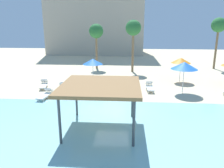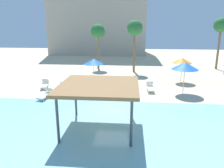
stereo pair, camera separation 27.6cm
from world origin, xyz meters
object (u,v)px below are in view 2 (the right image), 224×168
object	(u,v)px
lounge_chair_5	(45,84)
lounge_chair_6	(46,94)
lounge_chair_2	(150,87)
palm_tree_0	(98,32)
palm_tree_1	(221,26)
beach_umbrella_blue_1	(94,62)
lounge_chair_0	(64,87)
palm_tree_2	(135,29)
beach_umbrella_blue_4	(185,66)
beach_umbrella_orange_2	(182,61)
lounge_chair_3	(107,84)
shade_pavilion	(99,87)

from	to	relation	value
lounge_chair_5	lounge_chair_6	world-z (taller)	same
lounge_chair_2	palm_tree_0	bearing A→B (deg)	-150.29
palm_tree_1	beach_umbrella_blue_1	bearing A→B (deg)	-150.00
lounge_chair_0	palm_tree_2	distance (m)	12.10
beach_umbrella_blue_4	palm_tree_1	size ratio (longest dim) A/B	0.41
palm_tree_2	palm_tree_1	bearing A→B (deg)	13.95
lounge_chair_5	palm_tree_1	size ratio (longest dim) A/B	0.30
beach_umbrella_blue_4	beach_umbrella_orange_2	bearing A→B (deg)	80.94
beach_umbrella_blue_4	palm_tree_0	xyz separation A→B (m)	(-9.08, 10.76, 2.41)
beach_umbrella_orange_2	palm_tree_1	distance (m)	10.33
lounge_chair_3	palm_tree_2	world-z (taller)	palm_tree_2
beach_umbrella_orange_2	lounge_chair_0	distance (m)	12.17
lounge_chair_5	shade_pavilion	bearing A→B (deg)	24.78
lounge_chair_2	palm_tree_2	bearing A→B (deg)	-172.11
lounge_chair_0	palm_tree_2	xyz separation A→B (m)	(6.36, 9.03, 4.95)
shade_pavilion	lounge_chair_5	world-z (taller)	shade_pavilion
beach_umbrella_blue_1	lounge_chair_6	size ratio (longest dim) A/B	1.29
lounge_chair_6	lounge_chair_0	bearing A→B (deg)	163.57
beach_umbrella_blue_1	lounge_chair_3	distance (m)	2.85
beach_umbrella_orange_2	palm_tree_1	xyz separation A→B (m)	(6.23, 7.54, 3.33)
shade_pavilion	lounge_chair_3	size ratio (longest dim) A/B	2.29
lounge_chair_3	lounge_chair_5	distance (m)	5.97
beach_umbrella_blue_4	lounge_chair_6	xyz separation A→B (m)	(-11.49, -2.27, -2.11)
beach_umbrella_orange_2	palm_tree_2	xyz separation A→B (m)	(-4.88, 4.77, 3.02)
beach_umbrella_blue_1	beach_umbrella_orange_2	size ratio (longest dim) A/B	0.99
shade_pavilion	beach_umbrella_orange_2	size ratio (longest dim) A/B	1.71
beach_umbrella_blue_1	beach_umbrella_blue_4	size ratio (longest dim) A/B	0.91
lounge_chair_3	palm_tree_1	size ratio (longest dim) A/B	0.28
beach_umbrella_orange_2	beach_umbrella_blue_4	size ratio (longest dim) A/B	0.92
beach_umbrella_orange_2	palm_tree_2	bearing A→B (deg)	135.63
shade_pavilion	beach_umbrella_blue_1	bearing A→B (deg)	101.26
beach_umbrella_blue_4	lounge_chair_3	world-z (taller)	beach_umbrella_blue_4
lounge_chair_2	lounge_chair_6	xyz separation A→B (m)	(-8.69, -2.87, 0.00)
lounge_chair_0	lounge_chair_6	size ratio (longest dim) A/B	1.01
beach_umbrella_orange_2	palm_tree_1	bearing A→B (deg)	50.40
shade_pavilion	lounge_chair_6	world-z (taller)	shade_pavilion
palm_tree_1	lounge_chair_3	bearing A→B (deg)	-143.15
lounge_chair_6	palm_tree_1	world-z (taller)	palm_tree_1
beach_umbrella_blue_1	lounge_chair_2	distance (m)	6.27
beach_umbrella_orange_2	lounge_chair_2	bearing A→B (deg)	-134.89
beach_umbrella_blue_4	lounge_chair_0	size ratio (longest dim) A/B	1.39
palm_tree_0	palm_tree_2	xyz separation A→B (m)	(4.85, -1.93, 0.43)
beach_umbrella_blue_1	palm_tree_2	xyz separation A→B (m)	(4.11, 6.03, 3.05)
beach_umbrella_blue_1	palm_tree_1	distance (m)	17.90
beach_umbrella_blue_4	lounge_chair_2	bearing A→B (deg)	167.94
lounge_chair_0	palm_tree_2	bearing A→B (deg)	123.03
lounge_chair_5	palm_tree_0	bearing A→B (deg)	146.14
beach_umbrella_orange_2	palm_tree_0	bearing A→B (deg)	145.40
lounge_chair_3	beach_umbrella_orange_2	bearing A→B (deg)	110.20
beach_umbrella_blue_1	palm_tree_1	size ratio (longest dim) A/B	0.37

